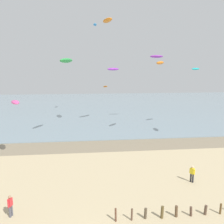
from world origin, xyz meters
TOP-DOWN VIEW (x-y plane):
  - wet_sand_strip at (0.00, 20.75)m, footprint 120.00×5.21m
  - sea at (0.00, 58.36)m, footprint 160.00×70.00m
  - groyne_near at (9.25, 3.66)m, footprint 15.29×0.37m
  - person_mid_beach at (-6.41, 5.07)m, footprint 0.31×0.55m
  - person_by_waterline at (9.64, 8.84)m, footprint 0.40×0.47m
  - kite_aloft_0 at (19.04, 29.16)m, footprint 2.36×1.92m
  - kite_aloft_1 at (10.87, 24.29)m, footprint 2.35×2.80m
  - kite_aloft_2 at (3.07, 28.83)m, footprint 1.91×3.70m
  - kite_aloft_3 at (4.63, 34.18)m, footprint 3.06×2.88m
  - kite_aloft_4 at (1.48, 41.66)m, footprint 0.86×2.31m
  - kite_aloft_7 at (3.38, 37.90)m, footprint 1.35×1.97m
  - kite_aloft_9 at (13.25, 34.21)m, footprint 2.63×0.95m
  - kite_aloft_10 at (-8.89, 16.43)m, footprint 1.82×2.74m
  - kite_aloft_11 at (-3.48, 24.13)m, footprint 2.46×3.57m

SIDE VIEW (x-z plane):
  - wet_sand_strip at x=0.00m, z-range 0.00..0.01m
  - sea at x=0.00m, z-range 0.00..0.10m
  - groyne_near at x=9.25m, z-range -0.07..0.96m
  - person_mid_beach at x=-6.41m, z-range 0.06..1.77m
  - person_by_waterline at x=9.64m, z-range 0.06..1.77m
  - kite_aloft_10 at x=-8.89m, z-range 7.00..7.42m
  - kite_aloft_7 at x=3.38m, z-range 7.22..7.55m
  - kite_aloft_3 at x=4.63m, z-range 10.77..11.29m
  - kite_aloft_0 at x=19.04m, z-range 10.87..11.28m
  - kite_aloft_1 at x=10.87m, z-range 11.65..12.31m
  - kite_aloft_11 at x=-3.48m, z-range 11.81..12.74m
  - kite_aloft_9 at x=13.25m, z-range 13.11..13.85m
  - kite_aloft_2 at x=3.07m, z-range 18.67..19.28m
  - kite_aloft_4 at x=1.48m, z-range 20.37..20.75m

